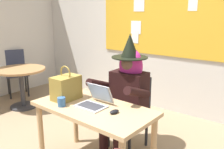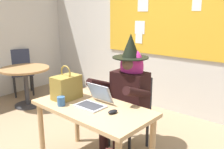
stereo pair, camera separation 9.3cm
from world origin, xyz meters
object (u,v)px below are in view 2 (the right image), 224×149
(chair_at_desk, at_px, (133,107))
(chair_spare_by_window, at_px, (22,69))
(computer_mouse, at_px, (113,112))
(coffee_mug, at_px, (61,101))
(side_table_round, at_px, (26,78))
(laptop, at_px, (94,101))
(handbag, at_px, (66,87))
(desk_main, at_px, (92,116))
(person_costumed, at_px, (127,88))

(chair_at_desk, xyz_separation_m, chair_spare_by_window, (-2.94, 0.20, 0.01))
(computer_mouse, xyz_separation_m, coffee_mug, (-0.53, -0.19, 0.03))
(chair_at_desk, bearing_deg, side_table_round, -81.35)
(laptop, bearing_deg, chair_spare_by_window, 163.98)
(handbag, distance_m, side_table_round, 1.92)
(side_table_round, distance_m, chair_spare_by_window, 0.80)
(coffee_mug, height_order, side_table_round, coffee_mug)
(desk_main, xyz_separation_m, laptop, (-0.01, 0.03, 0.15))
(handbag, xyz_separation_m, side_table_round, (-1.81, 0.56, -0.33))
(chair_at_desk, relative_size, person_costumed, 0.63)
(handbag, bearing_deg, computer_mouse, 1.14)
(computer_mouse, relative_size, coffee_mug, 1.09)
(chair_at_desk, bearing_deg, handbag, -25.27)
(chair_at_desk, xyz_separation_m, handbag, (-0.41, -0.70, 0.35))
(chair_at_desk, distance_m, side_table_round, 2.22)
(person_costumed, xyz_separation_m, coffee_mug, (-0.28, -0.75, -0.02))
(chair_at_desk, relative_size, computer_mouse, 8.63)
(person_costumed, bearing_deg, chair_at_desk, 175.61)
(laptop, xyz_separation_m, side_table_round, (-2.18, 0.51, -0.24))
(chair_at_desk, bearing_deg, desk_main, 2.41)
(handbag, height_order, coffee_mug, handbag)
(computer_mouse, height_order, handbag, handbag)
(laptop, relative_size, chair_spare_by_window, 0.33)
(chair_at_desk, height_order, computer_mouse, chair_at_desk)
(chair_at_desk, xyz_separation_m, coffee_mug, (-0.29, -0.87, 0.27))
(chair_at_desk, xyz_separation_m, laptop, (-0.04, -0.65, 0.26))
(desk_main, bearing_deg, computer_mouse, -0.86)
(desk_main, bearing_deg, chair_spare_by_window, 163.17)
(laptop, bearing_deg, desk_main, -75.54)
(chair_at_desk, height_order, chair_spare_by_window, chair_spare_by_window)
(laptop, bearing_deg, side_table_round, 167.14)
(person_costumed, bearing_deg, computer_mouse, 21.85)
(computer_mouse, bearing_deg, laptop, -176.04)
(person_costumed, distance_m, laptop, 0.53)
(person_costumed, xyz_separation_m, chair_spare_by_window, (-2.94, 0.32, -0.27))
(handbag, bearing_deg, laptop, 7.91)
(desk_main, bearing_deg, handbag, -177.40)
(laptop, xyz_separation_m, chair_spare_by_window, (-2.90, 0.85, -0.25))
(handbag, distance_m, chair_spare_by_window, 2.71)
(coffee_mug, bearing_deg, chair_at_desk, 71.74)
(chair_spare_by_window, bearing_deg, desk_main, 8.29)
(side_table_round, xyz_separation_m, chair_spare_by_window, (-0.72, 0.34, -0.01))
(person_costumed, xyz_separation_m, handbag, (-0.40, -0.58, 0.07))
(coffee_mug, height_order, chair_spare_by_window, chair_spare_by_window)
(person_costumed, bearing_deg, laptop, -5.93)
(desk_main, xyz_separation_m, side_table_round, (-2.19, 0.54, -0.09))
(side_table_round, relative_size, chair_spare_by_window, 0.92)
(person_costumed, distance_m, side_table_round, 2.23)
(person_costumed, height_order, handbag, person_costumed)
(side_table_round, bearing_deg, desk_main, -13.90)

